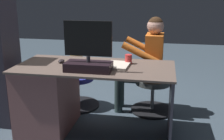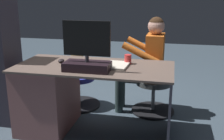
{
  "view_description": "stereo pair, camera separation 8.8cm",
  "coord_description": "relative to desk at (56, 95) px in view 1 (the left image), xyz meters",
  "views": [
    {
      "loc": [
        -0.68,
        2.96,
        1.48
      ],
      "look_at": [
        -0.12,
        0.01,
        0.61
      ],
      "focal_mm": 44.82,
      "sensor_mm": 36.0,
      "label": 1
    },
    {
      "loc": [
        -0.76,
        2.94,
        1.48
      ],
      "look_at": [
        -0.12,
        0.01,
        0.61
      ],
      "focal_mm": 44.82,
      "sensor_mm": 36.0,
      "label": 2
    }
  ],
  "objects": [
    {
      "name": "monitor",
      "position": [
        -0.42,
        0.18,
        0.48
      ],
      "size": [
        0.45,
        0.22,
        0.47
      ],
      "color": "black",
      "rests_on": "desk"
    },
    {
      "name": "office_chair_teddy",
      "position": [
        -0.04,
        -0.62,
        -0.16
      ],
      "size": [
        0.56,
        0.56,
        0.42
      ],
      "color": "black",
      "rests_on": "ground_plane"
    },
    {
      "name": "tv_remote",
      "position": [
        -0.19,
        -0.01,
        0.35
      ],
      "size": [
        0.06,
        0.15,
        0.02
      ],
      "primitive_type": "cube",
      "rotation": [
        0.0,
        0.0,
        0.09
      ],
      "color": "black",
      "rests_on": "desk"
    },
    {
      "name": "notebook_binder",
      "position": [
        -0.67,
        -0.02,
        0.36
      ],
      "size": [
        0.24,
        0.31,
        0.02
      ],
      "primitive_type": "cube",
      "rotation": [
        0.0,
        0.0,
        -0.06
      ],
      "color": "beige",
      "rests_on": "desk"
    },
    {
      "name": "visitor_chair",
      "position": [
        -1.0,
        -0.64,
        -0.15
      ],
      "size": [
        0.53,
        0.53,
        0.42
      ],
      "color": "black",
      "rests_on": "ground_plane"
    },
    {
      "name": "person",
      "position": [
        -0.92,
        -0.64,
        0.29
      ],
      "size": [
        0.57,
        0.48,
        1.18
      ],
      "color": "#CA6220",
      "rests_on": "ground_plane"
    },
    {
      "name": "computer_mouse",
      "position": [
        -0.06,
        -0.06,
        0.36
      ],
      "size": [
        0.06,
        0.1,
        0.04
      ],
      "primitive_type": "ellipsoid",
      "color": "black",
      "rests_on": "desk"
    },
    {
      "name": "cup",
      "position": [
        -0.76,
        -0.15,
        0.39
      ],
      "size": [
        0.07,
        0.07,
        0.1
      ],
      "primitive_type": "cylinder",
      "color": "red",
      "rests_on": "desk"
    },
    {
      "name": "keyboard",
      "position": [
        -0.36,
        -0.09,
        0.36
      ],
      "size": [
        0.42,
        0.14,
        0.02
      ],
      "primitive_type": "cube",
      "color": "black",
      "rests_on": "desk"
    },
    {
      "name": "teddy_bear",
      "position": [
        -0.04,
        -0.63,
        0.2
      ],
      "size": [
        0.25,
        0.26,
        0.37
      ],
      "color": "tan",
      "rests_on": "office_chair_teddy"
    },
    {
      "name": "ground_plane",
      "position": [
        -0.43,
        -0.32,
        -0.39
      ],
      "size": [
        10.0,
        10.0,
        0.0
      ],
      "primitive_type": "plane",
      "color": "#3D4C58"
    },
    {
      "name": "desk",
      "position": [
        0.0,
        0.0,
        0.0
      ],
      "size": [
        1.6,
        0.75,
        0.73
      ],
      "color": "brown",
      "rests_on": "ground_plane"
    }
  ]
}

